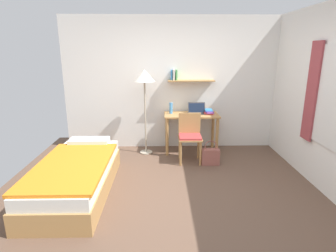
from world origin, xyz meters
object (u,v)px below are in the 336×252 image
object	(u,v)px
desk_chair	(190,135)
handbag	(210,156)
desk	(191,122)
book_stack	(209,112)
laptop	(197,111)
bed	(76,176)
water_bottle	(171,108)
standing_lamp	(144,80)

from	to	relation	value
desk_chair	handbag	bearing A→B (deg)	-28.04
desk	handbag	distance (m)	0.86
desk	desk_chair	size ratio (longest dim) A/B	1.21
book_stack	handbag	bearing A→B (deg)	-94.93
laptop	handbag	distance (m)	1.01
bed	desk	bearing A→B (deg)	42.01
water_bottle	desk	bearing A→B (deg)	-10.07
desk_chair	laptop	distance (m)	0.68
handbag	desk	bearing A→B (deg)	112.21
laptop	book_stack	xyz separation A→B (m)	(0.23, -0.04, -0.01)
bed	laptop	xyz separation A→B (m)	(1.89, 1.68, 0.57)
handbag	bed	bearing A→B (deg)	-155.85
desk_chair	standing_lamp	distance (m)	1.30
book_stack	water_bottle	bearing A→B (deg)	176.98
bed	water_bottle	world-z (taller)	water_bottle
desk_chair	book_stack	xyz separation A→B (m)	(0.41, 0.52, 0.31)
desk	handbag	xyz separation A→B (m)	(0.28, -0.68, -0.46)
desk	handbag	size ratio (longest dim) A/B	2.35
laptop	handbag	bearing A→B (deg)	-77.62
standing_lamp	laptop	xyz separation A→B (m)	(1.00, 0.16, -0.61)
desk_chair	book_stack	world-z (taller)	desk_chair
water_bottle	handbag	bearing A→B (deg)	-48.15
laptop	water_bottle	size ratio (longest dim) A/B	1.62
standing_lamp	book_stack	distance (m)	1.38
standing_lamp	handbag	size ratio (longest dim) A/B	3.64
bed	desk	size ratio (longest dim) A/B	1.92
laptop	water_bottle	distance (m)	0.51
desk_chair	laptop	world-z (taller)	laptop
desk	bed	bearing A→B (deg)	-137.99
desk_chair	standing_lamp	size ratio (longest dim) A/B	0.53
handbag	desk_chair	bearing A→B (deg)	151.96
water_bottle	handbag	xyz separation A→B (m)	(0.67, -0.75, -0.71)
standing_lamp	laptop	size ratio (longest dim) A/B	4.71
standing_lamp	handbag	world-z (taller)	standing_lamp
laptop	standing_lamp	bearing A→B (deg)	-171.08
desk_chair	bed	bearing A→B (deg)	-146.98
bed	desk	distance (m)	2.42
standing_lamp	water_bottle	xyz separation A→B (m)	(0.49, 0.15, -0.55)
water_bottle	desk_chair	bearing A→B (deg)	-60.31
laptop	bed	bearing A→B (deg)	-138.43
bed	desk_chair	distance (m)	2.05
desk	laptop	world-z (taller)	laptop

